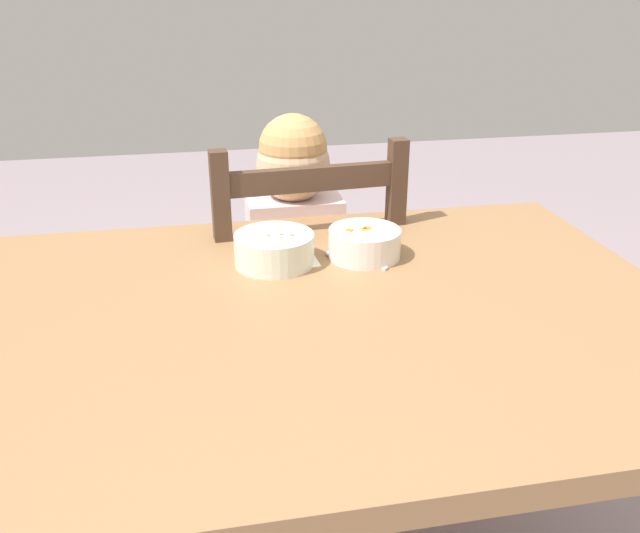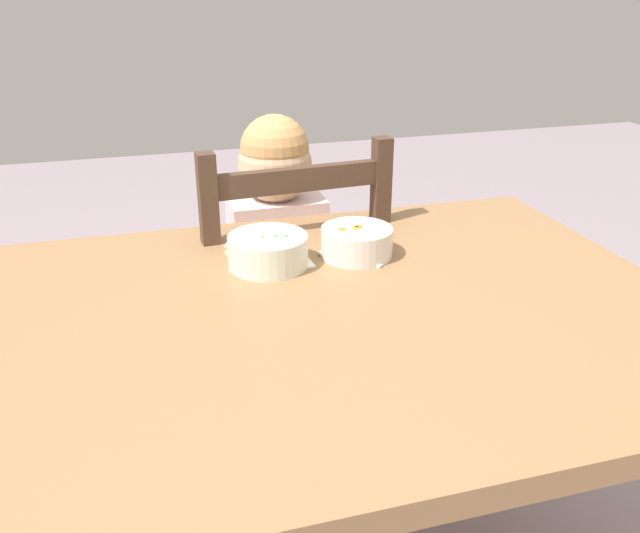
% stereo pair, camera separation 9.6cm
% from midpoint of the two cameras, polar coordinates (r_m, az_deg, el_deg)
% --- Properties ---
extents(dining_table, '(1.27, 0.90, 0.72)m').
position_cam_midpoint_polar(dining_table, '(1.17, 1.61, -8.13)').
color(dining_table, '#9A7048').
rests_on(dining_table, ground).
extents(dining_chair, '(0.45, 0.45, 0.91)m').
position_cam_midpoint_polar(dining_chair, '(1.69, -0.20, -4.37)').
color(dining_chair, '#4B3425').
rests_on(dining_chair, ground).
extents(child_figure, '(0.32, 0.31, 0.94)m').
position_cam_midpoint_polar(child_figure, '(1.61, -0.30, 1.22)').
color(child_figure, silver).
rests_on(child_figure, ground).
extents(bowl_of_peas, '(0.15, 0.15, 0.06)m').
position_cam_midpoint_polar(bowl_of_peas, '(1.28, -1.72, 1.51)').
color(bowl_of_peas, white).
rests_on(bowl_of_peas, dining_table).
extents(bowl_of_carrots, '(0.14, 0.14, 0.06)m').
position_cam_midpoint_polar(bowl_of_carrots, '(1.31, 5.85, 1.99)').
color(bowl_of_carrots, white).
rests_on(bowl_of_carrots, dining_table).
extents(spoon, '(0.11, 0.11, 0.01)m').
position_cam_midpoint_polar(spoon, '(1.31, 4.16, 0.79)').
color(spoon, silver).
rests_on(spoon, dining_table).
extents(paper_napkin, '(0.15, 0.14, 0.00)m').
position_cam_midpoint_polar(paper_napkin, '(1.31, -1.59, 0.74)').
color(paper_napkin, white).
rests_on(paper_napkin, dining_table).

